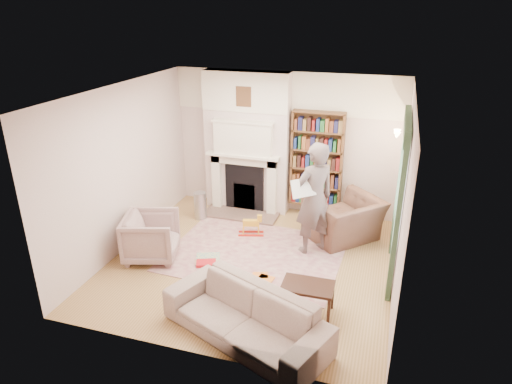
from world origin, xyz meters
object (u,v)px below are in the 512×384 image
(paraffin_heater, at_px, (200,205))
(rocking_horse, at_px, (251,225))
(coffee_table, at_px, (307,299))
(armchair_reading, at_px, (344,219))
(bookcase, at_px, (317,159))
(armchair_left, at_px, (151,237))
(sofa, at_px, (245,316))
(man_reading, at_px, (314,199))

(paraffin_heater, xyz_separation_m, rocking_horse, (1.18, -0.39, -0.07))
(rocking_horse, bearing_deg, coffee_table, -69.45)
(armchair_reading, height_order, coffee_table, armchair_reading)
(bookcase, height_order, armchair_left, bookcase)
(armchair_reading, relative_size, coffee_table, 1.71)
(bookcase, bearing_deg, sofa, -92.32)
(bookcase, distance_m, coffee_table, 3.35)
(paraffin_heater, bearing_deg, armchair_left, -95.50)
(man_reading, relative_size, rocking_horse, 4.19)
(paraffin_heater, bearing_deg, armchair_reading, -0.36)
(armchair_reading, distance_m, rocking_horse, 1.68)
(bookcase, xyz_separation_m, man_reading, (0.23, -1.46, -0.20))
(armchair_left, height_order, sofa, armchair_left)
(bookcase, relative_size, armchair_reading, 1.55)
(coffee_table, height_order, rocking_horse, coffee_table)
(man_reading, bearing_deg, bookcase, -123.82)
(armchair_reading, relative_size, sofa, 0.54)
(bookcase, bearing_deg, paraffin_heater, -158.39)
(sofa, relative_size, man_reading, 1.14)
(coffee_table, xyz_separation_m, paraffin_heater, (-2.62, 2.34, 0.05))
(coffee_table, xyz_separation_m, rocking_horse, (-1.44, 1.95, -0.02))
(bookcase, relative_size, man_reading, 0.95)
(armchair_reading, xyz_separation_m, sofa, (-0.84, -3.04, -0.07))
(armchair_reading, distance_m, paraffin_heater, 2.81)
(coffee_table, bearing_deg, rocking_horse, 125.57)
(armchair_left, height_order, coffee_table, armchair_left)
(armchair_left, height_order, man_reading, man_reading)
(armchair_left, distance_m, rocking_horse, 1.84)
(armchair_reading, distance_m, man_reading, 0.95)
(paraffin_heater, bearing_deg, rocking_horse, -18.27)
(paraffin_heater, height_order, rocking_horse, paraffin_heater)
(rocking_horse, bearing_deg, man_reading, -26.85)
(paraffin_heater, relative_size, rocking_horse, 1.19)
(armchair_reading, height_order, armchair_left, same)
(armchair_left, distance_m, man_reading, 2.77)
(sofa, distance_m, man_reading, 2.56)
(armchair_left, bearing_deg, paraffin_heater, -22.34)
(sofa, bearing_deg, paraffin_heater, 145.55)
(armchair_reading, bearing_deg, rocking_horse, -33.01)
(armchair_left, xyz_separation_m, rocking_horse, (1.34, 1.25, -0.18))
(armchair_left, bearing_deg, rocking_horse, -63.80)
(armchair_reading, xyz_separation_m, coffee_table, (-0.19, -2.32, -0.16))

